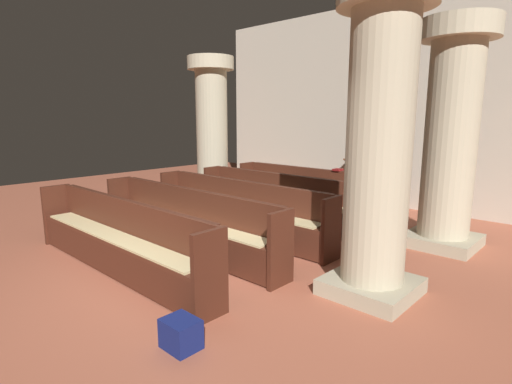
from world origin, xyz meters
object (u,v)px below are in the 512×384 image
at_px(pew_row_4, 117,235).
at_px(lectern, 355,186).
at_px(kneeler_box_navy, 181,334).
at_px(pew_row_1, 279,198).
at_px(pew_row_3, 185,219).
at_px(pillar_aisle_side, 451,133).
at_px(pillar_far_side, 212,127).
at_px(pillar_aisle_rear, 379,139).
at_px(hymn_book, 338,170).
at_px(pew_row_2, 237,207).
at_px(pew_row_0, 312,190).

xyz_separation_m(pew_row_4, lectern, (0.30, 5.69, -0.05)).
bearing_deg(kneeler_box_navy, pew_row_4, 165.58).
bearing_deg(kneeler_box_navy, pew_row_1, 118.34).
height_order(pew_row_3, kneeler_box_navy, pew_row_3).
distance_m(pew_row_4, pillar_aisle_side, 5.04).
distance_m(pew_row_3, pillar_far_side, 4.21).
xyz_separation_m(pillar_aisle_rear, hymn_book, (-2.29, 2.97, -0.82)).
xyz_separation_m(pillar_aisle_rear, lectern, (-2.48, 4.06, -1.32)).
relative_size(pew_row_2, pew_row_3, 1.00).
bearing_deg(pillar_aisle_rear, pew_row_3, -169.19).
relative_size(pillar_aisle_side, kneeler_box_navy, 10.63).
bearing_deg(lectern, pillar_far_side, -151.47).
relative_size(pew_row_0, pew_row_3, 1.00).
height_order(pew_row_1, pillar_aisle_side, pillar_aisle_side).
xyz_separation_m(pew_row_2, pew_row_4, (0.00, -2.21, 0.00)).
height_order(pew_row_1, lectern, lectern).
xyz_separation_m(pew_row_2, pillar_far_side, (-2.73, 1.84, 1.28)).
xyz_separation_m(pillar_far_side, lectern, (3.03, 1.65, -1.32)).
bearing_deg(pillar_aisle_rear, lectern, 121.38).
distance_m(pew_row_0, pew_row_4, 4.42).
bearing_deg(pew_row_3, lectern, 86.20).
xyz_separation_m(pew_row_1, pew_row_2, (0.00, -1.10, 0.00)).
bearing_deg(pew_row_3, kneeler_box_navy, -38.29).
bearing_deg(pew_row_1, pew_row_3, -90.00).
height_order(hymn_book, kneeler_box_navy, hymn_book).
bearing_deg(pew_row_4, pew_row_3, 90.00).
bearing_deg(hymn_book, pew_row_2, -101.55).
relative_size(pew_row_0, hymn_book, 19.92).
bearing_deg(pew_row_0, lectern, 76.59).
bearing_deg(kneeler_box_navy, pew_row_0, 112.73).
xyz_separation_m(pew_row_4, pillar_aisle_side, (2.78, 4.01, 1.28)).
height_order(pew_row_1, hymn_book, hymn_book).
height_order(pew_row_2, lectern, lectern).
bearing_deg(lectern, hymn_book, -80.31).
bearing_deg(hymn_book, pillar_aisle_rear, -52.38).
distance_m(pew_row_2, pillar_aisle_rear, 3.11).
height_order(pillar_far_side, kneeler_box_navy, pillar_far_side).
bearing_deg(kneeler_box_navy, pew_row_3, 141.71).
xyz_separation_m(pillar_far_side, hymn_book, (3.22, 0.56, -0.82)).
distance_m(pew_row_0, pew_row_3, 3.31).
relative_size(pew_row_0, pillar_far_side, 1.12).
height_order(pew_row_0, pillar_far_side, pillar_far_side).
distance_m(pew_row_0, kneeler_box_navy, 5.38).
bearing_deg(pillar_far_side, pew_row_4, -55.98).
height_order(pew_row_0, hymn_book, hymn_book).
height_order(pew_row_4, kneeler_box_navy, pew_row_4).
relative_size(pew_row_0, pillar_aisle_side, 1.12).
bearing_deg(pew_row_3, pillar_aisle_rear, 10.81).
distance_m(pew_row_2, lectern, 3.50).
height_order(pew_row_2, pillar_far_side, pillar_far_side).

